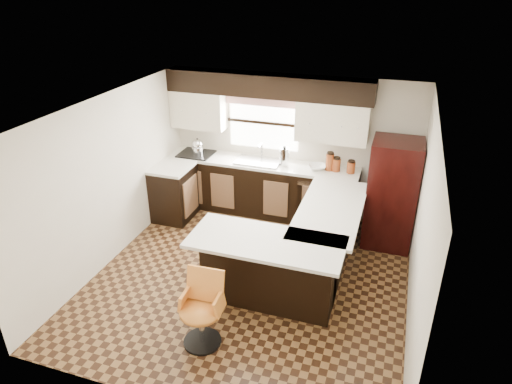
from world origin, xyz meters
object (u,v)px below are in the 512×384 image
(peninsula_return, at_px, (269,270))
(bar_chair, at_px, (201,312))
(refrigerator, at_px, (392,194))
(peninsula_long, at_px, (325,238))

(peninsula_return, bearing_deg, bar_chair, -117.15)
(refrigerator, bearing_deg, bar_chair, -122.59)
(peninsula_long, xyz_separation_m, peninsula_return, (-0.53, -0.97, 0.00))
(peninsula_long, xyz_separation_m, refrigerator, (0.82, 0.93, 0.39))
(refrigerator, distance_m, bar_chair, 3.46)
(peninsula_return, bearing_deg, refrigerator, 54.83)
(bar_chair, bearing_deg, peninsula_long, 59.67)
(peninsula_long, relative_size, bar_chair, 2.18)
(refrigerator, height_order, bar_chair, refrigerator)
(peninsula_return, xyz_separation_m, refrigerator, (1.34, 1.91, 0.39))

